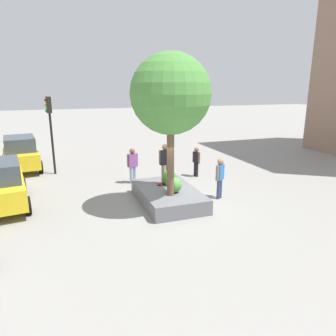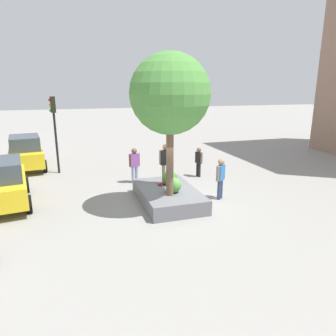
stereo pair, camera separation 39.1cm
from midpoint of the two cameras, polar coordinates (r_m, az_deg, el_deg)
name	(u,v)px [view 2 (the right image)]	position (r m, az deg, el deg)	size (l,w,h in m)	color
ground_plane	(178,202)	(13.01, 2.64, -6.35)	(120.00, 120.00, 0.00)	gray
planter_ledge	(168,196)	(12.88, 0.87, -5.15)	(3.73, 2.26, 0.59)	slate
plaza_tree	(170,94)	(11.40, 1.38, 13.46)	(2.95, 2.95, 5.33)	brown
boxwood_shrub	(174,185)	(12.29, 1.97, -3.18)	(0.62, 0.62, 0.62)	#4C8C3D
hedge_clump	(170,177)	(13.25, 1.15, -1.77)	(0.64, 0.64, 0.64)	#3D7A33
skateboard	(166,183)	(13.41, 0.41, -2.75)	(0.41, 0.83, 0.07)	#A51E1E
skateboarder	(166,161)	(13.14, 0.42, 1.39)	(0.26, 0.57, 1.70)	#847056
taxi_cab	(2,183)	(13.95, -27.64, -2.40)	(4.32, 2.39, 1.91)	gold
sedan_parked	(26,152)	(19.76, -24.33, 2.70)	(4.42, 2.42, 1.96)	gold
traffic_light_corner	(54,121)	(17.81, -19.73, 8.11)	(0.31, 0.36, 4.20)	black
pedestrian_crossing	(199,160)	(16.51, 6.38, 1.48)	(0.53, 0.26, 1.58)	black
bystander_watching	(134,163)	(15.37, -5.50, 0.94)	(0.33, 0.58, 1.78)	#8C9EB7
passerby_with_bag	(221,176)	(13.30, 10.55, -1.47)	(0.46, 0.50, 1.77)	navy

